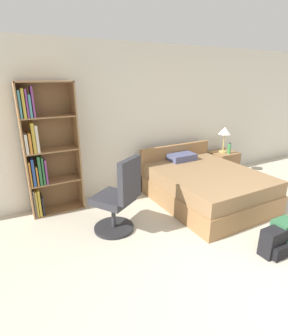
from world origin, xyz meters
name	(u,v)px	position (x,y,z in m)	size (l,w,h in m)	color
wall_back	(146,120)	(0.00, 3.23, 1.30)	(9.00, 0.06, 2.60)	silver
bookshelf	(44,152)	(-1.88, 3.00, 1.00)	(0.78, 0.31, 2.00)	olive
bed	(204,185)	(0.51, 2.12, 0.29)	(1.54, 1.91, 0.81)	olive
office_chair	(119,200)	(-1.14, 1.94, 0.48)	(0.69, 0.72, 1.09)	#232326
nightstand	(223,164)	(1.70, 2.87, 0.27)	(0.54, 0.49, 0.53)	olive
table_lamp	(225,132)	(1.69, 2.90, 0.96)	(0.26, 0.26, 0.53)	tan
water_bottle	(229,148)	(1.71, 2.76, 0.64)	(0.07, 0.07, 0.23)	#3F8C4C
backpack_green	(284,235)	(0.51, 0.60, 0.18)	(0.29, 0.29, 0.38)	#2D603D
backpack_black	(274,243)	(0.28, 0.57, 0.16)	(0.33, 0.24, 0.34)	black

